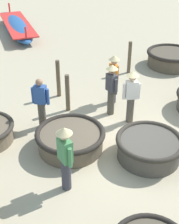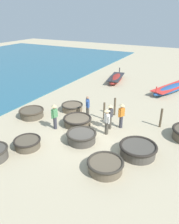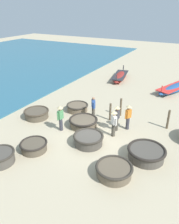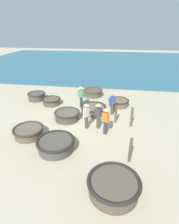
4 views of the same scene
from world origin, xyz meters
name	(u,v)px [view 2 (image 2 of 4)]	position (x,y,z in m)	size (l,w,h in m)	color
ground_plane	(87,136)	(0.00, 0.00, 0.00)	(80.00, 80.00, 0.00)	#BCAD8C
coracle_weathered	(138,149)	(3.24, -0.41, 0.33)	(1.96, 1.96, 0.61)	#4C473F
coracle_far_left	(81,137)	(0.02, -0.69, 0.33)	(1.73, 1.73, 0.60)	#4C473F
coracle_upturned	(77,121)	(-1.25, 0.94, 0.31)	(1.86, 1.86, 0.56)	brown
coracle_tilted	(72,107)	(-2.81, 2.75, 0.29)	(1.62, 1.62, 0.53)	brown
coracle_center	(27,143)	(-2.29, -2.62, 0.28)	(1.49, 1.49, 0.51)	brown
coracle_front_right	(32,113)	(-4.75, 0.45, 0.31)	(1.74, 1.74, 0.58)	brown
coracle_far_right	(105,165)	(2.28, -2.36, 0.30)	(1.74, 1.74, 0.55)	brown
long_boat_green_hull	(172,88)	(3.02, 10.99, 0.30)	(3.20, 5.85, 1.02)	#285693
long_boat_red_hull	(116,78)	(-2.89, 11.58, 0.30)	(1.96, 4.45, 1.03)	maroon
fisherman_standing_right	(55,115)	(-2.23, -0.16, 0.96)	(0.36, 0.52, 1.67)	#383842
fisherman_with_hat	(88,106)	(-1.23, 2.29, 0.84)	(0.38, 0.44, 1.57)	#4C473D
fisherman_standing_left	(121,114)	(1.38, 1.97, 0.96)	(0.36, 0.48, 1.67)	#383842
fisherman_hauling	(107,120)	(0.92, 0.78, 0.96)	(0.45, 0.38, 1.67)	#4C473D
fisherman_by_coracle	(110,115)	(0.81, 1.50, 0.96)	(0.36, 0.52, 1.67)	#4C473D
mooring_post_inland	(161,118)	(3.59, 3.26, 0.64)	(0.14, 0.14, 1.29)	brown
mooring_post_shoreline	(104,111)	(-0.07, 2.55, 0.62)	(0.14, 0.14, 1.24)	brown
mooring_post_mid_beach	(115,107)	(0.30, 3.54, 0.66)	(0.14, 0.14, 1.32)	brown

